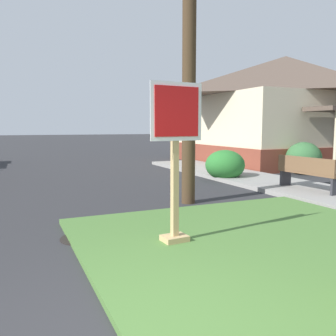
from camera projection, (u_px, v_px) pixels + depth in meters
The scene contains 8 objects.
grass_corner_patch at pixel (273, 247), 5.01m from camera, with size 5.16×5.30×0.08m, color #477033.
sidewalk_strip at pixel (288, 186), 10.01m from camera, with size 2.20×15.36×0.12m, color gray.
stop_sign at pixel (175, 163), 5.01m from camera, with size 0.80×0.31×2.26m.
manhole_cover at pixel (83, 238), 5.52m from camera, with size 0.70×0.70×0.02m, color black.
street_bench at pixel (308, 172), 9.05m from camera, with size 0.49×1.80×0.85m.
corner_house at pixel (284, 108), 17.54m from camera, with size 8.78×8.70×5.15m.
shrub_near_porch at pixel (304, 158), 13.00m from camera, with size 1.27×1.27×1.18m, color #326235.
shrub_by_curb at pixel (225, 165), 11.61m from camera, with size 1.28×1.28×0.98m, color #2A702C.
Camera 1 is at (-0.85, -2.30, 1.72)m, focal length 38.06 mm.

